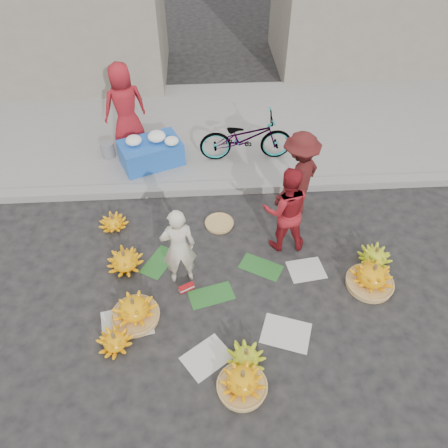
{
  "coord_description": "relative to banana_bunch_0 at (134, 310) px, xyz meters",
  "views": [
    {
      "loc": [
        -0.15,
        -4.1,
        5.26
      ],
      "look_at": [
        0.14,
        0.59,
        0.7
      ],
      "focal_mm": 35.0,
      "sensor_mm": 36.0,
      "label": 1
    }
  ],
  "objects": [
    {
      "name": "man_striped",
      "position": [
        2.6,
        2.03,
        0.62
      ],
      "size": [
        1.18,
        1.17,
        1.63
      ],
      "primitive_type": "imported",
      "rotation": [
        0.0,
        0.0,
        3.92
      ],
      "color": "maroon",
      "rests_on": "ground"
    },
    {
      "name": "banana_bunch_5",
      "position": [
        3.68,
        0.83,
        -0.06
      ],
      "size": [
        0.61,
        0.61,
        0.32
      ],
      "rotation": [
        0.0,
        0.0,
        0.25
      ],
      "color": "#93B419",
      "rests_on": "ground"
    },
    {
      "name": "vendor_red",
      "position": [
        2.28,
        1.31,
        0.56
      ],
      "size": [
        0.74,
        0.59,
        1.51
      ],
      "primitive_type": "imported",
      "rotation": [
        0.0,
        0.0,
        3.12
      ],
      "color": "#AA1A20",
      "rests_on": "ground"
    },
    {
      "name": "curb",
      "position": [
        1.18,
        2.73,
        -0.12
      ],
      "size": [
        40.0,
        0.25,
        0.15
      ],
      "primitive_type": "cube",
      "color": "gray",
      "rests_on": "ground"
    },
    {
      "name": "basket_spare",
      "position": [
        1.28,
        1.82,
        -0.17
      ],
      "size": [
        0.49,
        0.49,
        0.05
      ],
      "primitive_type": "cylinder",
      "rotation": [
        0.0,
        0.0,
        0.04
      ],
      "color": "#B08549",
      "rests_on": "ground"
    },
    {
      "name": "ground",
      "position": [
        1.18,
        0.53,
        -0.19
      ],
      "size": [
        80.0,
        80.0,
        0.0
      ],
      "primitive_type": "plane",
      "color": "black",
      "rests_on": "ground"
    },
    {
      "name": "banana_bunch_4",
      "position": [
        3.46,
        0.37,
        0.01
      ],
      "size": [
        0.7,
        0.7,
        0.47
      ],
      "rotation": [
        0.0,
        0.0,
        -0.16
      ],
      "color": "#B08549",
      "rests_on": "ground"
    },
    {
      "name": "newspaper_scatter",
      "position": [
        1.18,
        -0.27,
        -0.19
      ],
      "size": [
        3.2,
        1.8,
        0.0
      ],
      "primitive_type": null,
      "color": "beige",
      "rests_on": "ground"
    },
    {
      "name": "banana_bunch_2",
      "position": [
        1.4,
        -1.12,
        -0.01
      ],
      "size": [
        0.61,
        0.61,
        0.43
      ],
      "rotation": [
        0.0,
        0.0,
        0.15
      ],
      "color": "#B08549",
      "rests_on": "ground"
    },
    {
      "name": "flower_table",
      "position": [
        0.05,
        3.53,
        0.2
      ],
      "size": [
        1.32,
        1.09,
        0.66
      ],
      "rotation": [
        0.0,
        0.0,
        0.39
      ],
      "color": "#1B4FB0",
      "rests_on": "sidewalk"
    },
    {
      "name": "bicycle",
      "position": [
        1.89,
        3.6,
        0.4
      ],
      "size": [
        0.65,
        1.81,
        0.95
      ],
      "primitive_type": "imported",
      "rotation": [
        0.0,
        0.0,
        1.58
      ],
      "color": "gray",
      "rests_on": "sidewalk"
    },
    {
      "name": "banana_leaves",
      "position": [
        1.08,
        0.73,
        -0.19
      ],
      "size": [
        2.0,
        1.0,
        0.0
      ],
      "primitive_type": null,
      "color": "#1C541E",
      "rests_on": "ground"
    },
    {
      "name": "banana_bunch_0",
      "position": [
        0.0,
        0.0,
        0.0
      ],
      "size": [
        0.68,
        0.68,
        0.45
      ],
      "rotation": [
        0.0,
        0.0,
        0.19
      ],
      "color": "#B08549",
      "rests_on": "ground"
    },
    {
      "name": "banana_bunch_3",
      "position": [
        1.48,
        -0.77,
        -0.06
      ],
      "size": [
        0.63,
        0.63,
        0.31
      ],
      "rotation": [
        0.0,
        0.0,
        0.42
      ],
      "color": "#93B419",
      "rests_on": "ground"
    },
    {
      "name": "grey_bucket",
      "position": [
        -0.84,
        3.82,
        0.08
      ],
      "size": [
        0.27,
        0.27,
        0.31
      ],
      "primitive_type": "cylinder",
      "color": "slate",
      "rests_on": "sidewalk"
    },
    {
      "name": "banana_bunch_6",
      "position": [
        -0.24,
        0.97,
        -0.04
      ],
      "size": [
        0.61,
        0.61,
        0.36
      ],
      "rotation": [
        0.0,
        0.0,
        -0.09
      ],
      "color": "#FFAF0C",
      "rests_on": "ground"
    },
    {
      "name": "banana_bunch_7",
      "position": [
        -0.53,
        1.87,
        -0.08
      ],
      "size": [
        0.46,
        0.46,
        0.28
      ],
      "rotation": [
        0.0,
        0.0,
        0.1
      ],
      "color": "#FFAF0C",
      "rests_on": "ground"
    },
    {
      "name": "sidewalk",
      "position": [
        1.18,
        4.83,
        -0.13
      ],
      "size": [
        40.0,
        4.0,
        0.12
      ],
      "primitive_type": "cube",
      "color": "gray",
      "rests_on": "ground"
    },
    {
      "name": "banana_bunch_1",
      "position": [
        -0.23,
        -0.42,
        -0.07
      ],
      "size": [
        0.54,
        0.54,
        0.29
      ],
      "rotation": [
        0.0,
        0.0,
        -0.3
      ],
      "color": "#FFAF0C",
      "rests_on": "ground"
    },
    {
      "name": "incense_stack",
      "position": [
        0.71,
        0.45,
        -0.14
      ],
      "size": [
        0.24,
        0.17,
        0.09
      ],
      "primitive_type": "cube",
      "rotation": [
        0.0,
        0.0,
        0.46
      ],
      "color": "#AF1218",
      "rests_on": "ground"
    },
    {
      "name": "flower_vendor",
      "position": [
        -0.44,
        4.24,
        0.79
      ],
      "size": [
        0.99,
        0.84,
        1.72
      ],
      "primitive_type": "imported",
      "rotation": [
        0.0,
        0.0,
        3.55
      ],
      "color": "#AA1A20",
      "rests_on": "sidewalk"
    },
    {
      "name": "vendor_cream",
      "position": [
        0.64,
        0.69,
        0.5
      ],
      "size": [
        0.54,
        0.4,
        1.38
      ],
      "primitive_type": "imported",
      "rotation": [
        0.0,
        0.0,
        3.28
      ],
      "color": "beige",
      "rests_on": "ground"
    }
  ]
}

